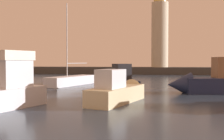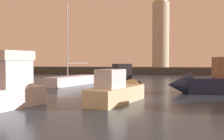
# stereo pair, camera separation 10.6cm
# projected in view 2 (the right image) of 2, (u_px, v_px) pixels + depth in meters

# --- Properties ---
(ground_plane) EXTENTS (220.00, 220.00, 0.00)m
(ground_plane) POSITION_uv_depth(u_px,v_px,m) (127.00, 86.00, 33.58)
(ground_plane) COLOR #2D3D51
(breakwater) EXTENTS (94.79, 4.90, 1.70)m
(breakwater) POSITION_uv_depth(u_px,v_px,m) (140.00, 71.00, 64.17)
(breakwater) COLOR #423F3D
(breakwater) RESTS_ON ground_plane
(lighthouse) EXTENTS (3.94, 3.94, 18.65)m
(lighthouse) POSITION_uv_depth(u_px,v_px,m) (161.00, 30.00, 63.08)
(lighthouse) COLOR beige
(lighthouse) RESTS_ON breakwater
(motorboat_0) EXTENTS (4.35, 8.00, 2.85)m
(motorboat_0) POSITION_uv_depth(u_px,v_px,m) (121.00, 91.00, 20.92)
(motorboat_0) COLOR beige
(motorboat_0) RESTS_ON ground_plane
(motorboat_3) EXTENTS (9.08, 3.62, 3.95)m
(motorboat_3) POSITION_uv_depth(u_px,v_px,m) (212.00, 82.00, 26.20)
(motorboat_3) COLOR #1E284C
(motorboat_3) RESTS_ON ground_plane
(motorboat_5) EXTENTS (5.43, 7.40, 3.23)m
(motorboat_5) POSITION_uv_depth(u_px,v_px,m) (116.00, 82.00, 28.90)
(motorboat_5) COLOR #1E284C
(motorboat_5) RESTS_ON ground_plane
(sailboat_moored) EXTENTS (4.70, 8.50, 10.52)m
(sailboat_moored) POSITION_uv_depth(u_px,v_px,m) (72.00, 80.00, 34.95)
(sailboat_moored) COLOR silver
(sailboat_moored) RESTS_ON ground_plane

